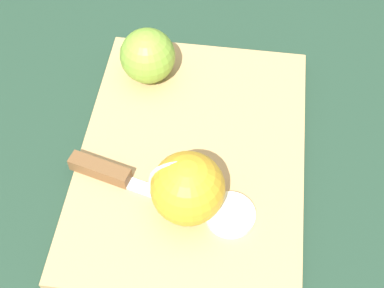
% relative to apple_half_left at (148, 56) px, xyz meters
% --- Properties ---
extents(ground_plane, '(4.00, 4.00, 0.00)m').
position_rel_apple_half_left_xyz_m(ground_plane, '(0.13, 0.08, -0.06)').
color(ground_plane, '#1E3828').
extents(cutting_board, '(0.40, 0.29, 0.02)m').
position_rel_apple_half_left_xyz_m(cutting_board, '(0.13, 0.08, -0.05)').
color(cutting_board, tan).
rests_on(cutting_board, ground_plane).
extents(apple_half_left, '(0.08, 0.08, 0.08)m').
position_rel_apple_half_left_xyz_m(apple_half_left, '(0.00, 0.00, 0.00)').
color(apple_half_left, olive).
rests_on(apple_half_left, cutting_board).
extents(apple_half_right, '(0.09, 0.09, 0.09)m').
position_rel_apple_half_left_xyz_m(apple_half_right, '(0.21, 0.08, 0.00)').
color(apple_half_right, gold).
rests_on(apple_half_right, cutting_board).
extents(knife, '(0.06, 0.16, 0.02)m').
position_rel_apple_half_left_xyz_m(knife, '(0.18, -0.02, -0.03)').
color(knife, silver).
rests_on(knife, cutting_board).
extents(apple_slice, '(0.06, 0.06, 0.01)m').
position_rel_apple_half_left_xyz_m(apple_slice, '(0.21, 0.14, -0.03)').
color(apple_slice, '#EFE5C6').
rests_on(apple_slice, cutting_board).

